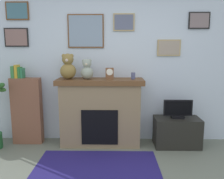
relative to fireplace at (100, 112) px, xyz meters
name	(u,v)px	position (x,y,z in m)	size (l,w,h in m)	color
back_wall	(117,66)	(0.28, 0.28, 0.75)	(5.20, 0.15, 2.60)	silver
fireplace	(100,112)	(0.00, 0.00, 0.00)	(1.41, 0.50, 1.11)	#897254
bookshelf	(27,109)	(-1.25, 0.02, 0.03)	(0.49, 0.16, 1.34)	brown
tv_stand	(177,132)	(1.26, -0.08, -0.32)	(0.73, 0.40, 0.48)	black
television	(178,110)	(1.26, -0.08, 0.06)	(0.46, 0.14, 0.30)	black
area_rug	(96,170)	(0.00, -0.90, -0.56)	(1.69, 1.19, 0.01)	navy
candle_jar	(133,76)	(0.53, -0.02, 0.60)	(0.07, 0.07, 0.11)	#4C517A
mantel_clock	(110,74)	(0.16, -0.02, 0.64)	(0.13, 0.10, 0.18)	brown
teddy_bear_tan	(68,68)	(-0.52, -0.02, 0.73)	(0.25, 0.25, 0.41)	olive
teddy_bear_grey	(87,70)	(-0.21, -0.02, 0.69)	(0.20, 0.20, 0.33)	#929E90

